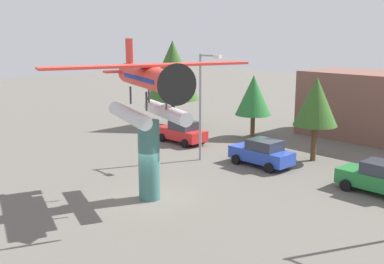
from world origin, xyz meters
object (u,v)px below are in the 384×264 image
at_px(car_mid_blue, 262,153).
at_px(tree_east, 253,95).
at_px(streetlight_primary, 203,99).
at_px(car_far_green, 379,178).
at_px(car_near_red, 182,132).
at_px(floatplane_monument, 148,87).
at_px(display_pedestal, 149,160).
at_px(tree_west, 173,70).
at_px(tree_center_back, 316,102).

relative_size(car_mid_blue, tree_east, 0.82).
bearing_deg(streetlight_primary, tree_east, 105.67).
bearing_deg(car_far_green, car_near_red, -0.56).
distance_m(car_mid_blue, streetlight_primary, 5.19).
height_order(car_far_green, streetlight_primary, streetlight_primary).
height_order(streetlight_primary, tree_east, streetlight_primary).
xyz_separation_m(car_mid_blue, car_far_green, (7.58, 0.39, 0.00)).
bearing_deg(car_mid_blue, tree_east, -46.33).
bearing_deg(tree_east, car_near_red, -114.33).
distance_m(floatplane_monument, car_mid_blue, 10.29).
distance_m(car_far_green, tree_east, 14.74).
xyz_separation_m(display_pedestal, tree_west, (-13.53, 13.29, 3.07)).
relative_size(car_mid_blue, streetlight_primary, 0.59).
relative_size(display_pedestal, car_mid_blue, 0.98).
bearing_deg(tree_east, tree_west, -167.42).
xyz_separation_m(floatplane_monument, tree_east, (-5.74, 15.09, -2.32)).
distance_m(display_pedestal, tree_west, 19.21).
xyz_separation_m(car_mid_blue, tree_east, (-5.78, 6.05, 2.59)).
xyz_separation_m(display_pedestal, car_near_red, (-8.11, 9.54, -1.18)).
bearing_deg(streetlight_primary, display_pedestal, -64.55).
bearing_deg(streetlight_primary, car_near_red, 152.97).
xyz_separation_m(display_pedestal, tree_east, (-5.62, 15.05, 1.41)).
bearing_deg(tree_east, floatplane_monument, -69.17).
relative_size(car_far_green, tree_west, 0.54).
height_order(car_far_green, tree_center_back, tree_center_back).
xyz_separation_m(floatplane_monument, car_near_red, (-8.23, 9.58, -4.91)).
bearing_deg(car_near_red, tree_west, -34.64).
xyz_separation_m(streetlight_primary, tree_east, (-2.22, 7.92, -0.70)).
height_order(display_pedestal, car_mid_blue, display_pedestal).
xyz_separation_m(streetlight_primary, tree_center_back, (5.09, 5.43, -0.19)).
relative_size(car_mid_blue, car_far_green, 1.00).
xyz_separation_m(car_far_green, tree_east, (-13.36, 5.67, 2.59)).
distance_m(car_near_red, streetlight_primary, 6.23).
xyz_separation_m(floatplane_monument, tree_center_back, (1.57, 12.60, -1.81)).
bearing_deg(tree_west, floatplane_monument, -44.30).
bearing_deg(car_far_green, car_mid_blue, 2.91).
bearing_deg(car_near_red, display_pedestal, 130.36).
bearing_deg(streetlight_primary, floatplane_monument, -63.87).
xyz_separation_m(car_mid_blue, tree_west, (-13.69, 4.29, 4.25)).
bearing_deg(tree_east, car_mid_blue, -46.33).
height_order(tree_west, tree_center_back, tree_west).
height_order(floatplane_monument, streetlight_primary, floatplane_monument).
bearing_deg(car_near_red, floatplane_monument, 130.68).
bearing_deg(tree_west, car_mid_blue, -17.38).
bearing_deg(tree_west, display_pedestal, -44.48).
bearing_deg(display_pedestal, car_near_red, 130.36).
xyz_separation_m(car_near_red, car_mid_blue, (8.27, -0.54, 0.00)).
bearing_deg(display_pedestal, tree_west, 135.52).
height_order(floatplane_monument, car_near_red, floatplane_monument).
distance_m(car_mid_blue, tree_east, 8.76).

